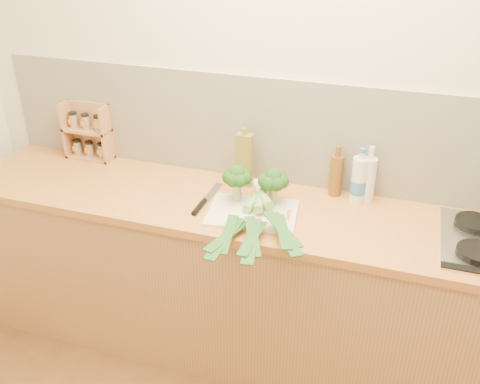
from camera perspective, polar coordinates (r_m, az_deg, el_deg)
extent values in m
plane|color=beige|center=(2.61, 5.94, 8.90)|extent=(3.50, 0.00, 3.50)
cube|color=silver|center=(2.65, 5.75, 6.19)|extent=(3.20, 0.02, 0.54)
cube|color=#A67745|center=(2.78, 3.62, -10.28)|extent=(3.20, 0.60, 0.86)
cube|color=#CB883B|center=(2.52, 3.92, -2.28)|extent=(3.20, 0.62, 0.04)
cylinder|color=black|center=(2.37, 24.03, -5.93)|extent=(0.17, 0.17, 0.03)
cylinder|color=black|center=(2.58, 23.75, -3.05)|extent=(0.17, 0.17, 0.03)
cube|color=beige|center=(2.47, 1.35, -2.21)|extent=(0.44, 0.35, 0.01)
cylinder|color=#9BAE65|center=(2.54, -0.31, -0.04)|extent=(0.04, 0.04, 0.08)
sphere|color=#15340E|center=(2.50, -0.31, 1.89)|extent=(0.09, 0.09, 0.09)
sphere|color=#15340E|center=(2.49, 0.54, 1.47)|extent=(0.06, 0.06, 0.06)
sphere|color=#15340E|center=(2.52, 0.44, 1.82)|extent=(0.06, 0.06, 0.06)
sphere|color=#15340E|center=(2.54, -0.22, 2.00)|extent=(0.06, 0.06, 0.06)
sphere|color=#15340E|center=(2.53, -0.95, 1.88)|extent=(0.06, 0.06, 0.06)
sphere|color=#15340E|center=(2.50, -1.21, 1.55)|extent=(0.06, 0.06, 0.06)
sphere|color=#15340E|center=(2.47, -0.79, 1.25)|extent=(0.06, 0.06, 0.06)
sphere|color=#15340E|center=(2.47, 0.00, 1.22)|extent=(0.06, 0.06, 0.06)
cylinder|color=#9BAE65|center=(2.52, 3.53, -0.39)|extent=(0.04, 0.04, 0.08)
sphere|color=#15340E|center=(2.48, 3.59, 1.55)|extent=(0.09, 0.09, 0.09)
sphere|color=#15340E|center=(2.48, 4.50, 1.11)|extent=(0.07, 0.07, 0.07)
sphere|color=#15340E|center=(2.51, 4.34, 1.48)|extent=(0.07, 0.07, 0.07)
sphere|color=#15340E|center=(2.52, 3.62, 1.67)|extent=(0.07, 0.07, 0.07)
sphere|color=#15340E|center=(2.51, 2.87, 1.54)|extent=(0.07, 0.07, 0.07)
sphere|color=#15340E|center=(2.48, 2.65, 1.19)|extent=(0.07, 0.07, 0.07)
sphere|color=#15340E|center=(2.45, 3.13, 0.87)|extent=(0.07, 0.07, 0.07)
sphere|color=#15340E|center=(2.45, 3.96, 0.83)|extent=(0.07, 0.07, 0.07)
cylinder|color=white|center=(2.63, 2.43, 0.46)|extent=(0.05, 0.14, 0.04)
cylinder|color=#79A954|center=(2.51, 1.35, -1.00)|extent=(0.05, 0.17, 0.04)
cube|color=#184418|center=(2.25, -1.40, -4.70)|extent=(0.11, 0.30, 0.02)
cube|color=#184418|center=(2.24, -1.60, -4.92)|extent=(0.07, 0.34, 0.01)
cube|color=#184418|center=(2.26, -1.31, -4.49)|extent=(0.09, 0.28, 0.02)
cylinder|color=white|center=(2.60, 2.44, 0.57)|extent=(0.06, 0.14, 0.04)
cylinder|color=#79A954|center=(2.47, 2.13, -0.96)|extent=(0.07, 0.17, 0.04)
cube|color=#184418|center=(2.21, 1.32, -4.93)|extent=(0.05, 0.30, 0.02)
cube|color=#184418|center=(2.19, 1.26, -5.17)|extent=(0.11, 0.34, 0.01)
cube|color=#184418|center=(2.21, 1.35, -4.70)|extent=(0.15, 0.28, 0.02)
cylinder|color=white|center=(2.55, 2.04, 0.48)|extent=(0.09, 0.11, 0.04)
cylinder|color=#79A954|center=(2.46, 2.70, -0.73)|extent=(0.10, 0.13, 0.04)
cube|color=#184418|center=(2.23, 4.60, -4.16)|extent=(0.15, 0.30, 0.02)
cube|color=#184418|center=(2.21, 4.75, -4.39)|extent=(0.22, 0.32, 0.01)
cube|color=#184418|center=(2.23, 4.53, -3.94)|extent=(0.22, 0.24, 0.02)
cube|color=silver|center=(2.66, -2.96, -0.05)|extent=(0.04, 0.20, 0.00)
cylinder|color=black|center=(2.51, -4.38, -1.58)|extent=(0.03, 0.14, 0.02)
cube|color=tan|center=(3.11, -15.57, 6.48)|extent=(0.26, 0.02, 0.32)
cube|color=tan|center=(3.14, -15.63, 3.65)|extent=(0.26, 0.11, 0.02)
cube|color=tan|center=(3.07, -16.02, 6.38)|extent=(0.26, 0.11, 0.02)
cube|color=tan|center=(3.15, -17.90, 6.40)|extent=(0.01, 0.11, 0.32)
cube|color=tan|center=(3.01, -13.99, 5.97)|extent=(0.01, 0.11, 0.32)
cylinder|color=gray|center=(3.16, -16.94, 4.55)|extent=(0.04, 0.04, 0.07)
cylinder|color=gray|center=(3.12, -15.73, 4.40)|extent=(0.04, 0.04, 0.07)
cylinder|color=gray|center=(3.08, -14.49, 4.24)|extent=(0.04, 0.04, 0.07)
cylinder|color=gray|center=(3.10, -17.36, 7.28)|extent=(0.04, 0.04, 0.07)
cylinder|color=gray|center=(3.06, -16.13, 7.16)|extent=(0.04, 0.04, 0.07)
cylinder|color=gray|center=(3.02, -14.86, 7.04)|extent=(0.04, 0.04, 0.07)
cube|color=olive|center=(2.67, 0.47, 3.42)|extent=(0.08, 0.05, 0.28)
cylinder|color=olive|center=(2.61, 0.49, 6.48)|extent=(0.02, 0.02, 0.03)
cylinder|color=silver|center=(2.61, 13.50, 1.26)|extent=(0.07, 0.07, 0.22)
cylinder|color=silver|center=(2.55, 13.85, 4.09)|extent=(0.03, 0.03, 0.06)
cylinder|color=brown|center=(2.63, 10.21, 1.75)|extent=(0.06, 0.06, 0.21)
cylinder|color=brown|center=(2.58, 10.46, 4.31)|extent=(0.03, 0.03, 0.05)
cylinder|color=silver|center=(2.59, 12.58, 1.25)|extent=(0.08, 0.08, 0.23)
cylinder|color=silver|center=(2.53, 12.88, 3.83)|extent=(0.03, 0.03, 0.03)
cylinder|color=#2F6DB2|center=(2.60, 12.50, 0.58)|extent=(0.08, 0.08, 0.07)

